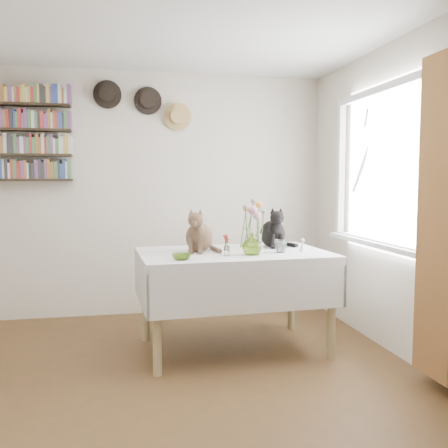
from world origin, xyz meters
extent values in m
cube|color=brown|center=(0.00, 0.00, -0.02)|extent=(4.04, 4.54, 0.04)
cube|color=beige|center=(0.00, 2.27, 1.25)|extent=(4.04, 0.04, 2.54)
cube|color=beige|center=(0.00, -2.27, 1.25)|extent=(4.04, 0.04, 2.54)
cube|color=beige|center=(2.02, 0.00, 1.25)|extent=(0.04, 4.54, 2.54)
cube|color=white|center=(1.97, 0.80, 1.50)|extent=(0.01, 1.40, 1.20)
cube|color=white|center=(1.97, 0.80, 2.13)|extent=(0.06, 1.52, 0.06)
cube|color=white|center=(1.97, 0.80, 0.87)|extent=(0.06, 1.52, 0.06)
cube|color=white|center=(1.97, 0.07, 1.50)|extent=(0.06, 0.06, 1.20)
cube|color=white|center=(1.97, 1.53, 1.50)|extent=(0.06, 0.06, 1.20)
cube|color=white|center=(1.94, 0.80, 0.87)|extent=(0.12, 1.50, 0.04)
cube|color=brown|center=(1.90, -0.12, 1.15)|extent=(0.12, 0.38, 2.10)
cube|color=white|center=(0.76, 0.95, 0.78)|extent=(1.57, 1.05, 0.07)
cylinder|color=tan|center=(0.10, 0.51, 0.37)|extent=(0.07, 0.07, 0.75)
cylinder|color=tan|center=(1.46, 0.58, 0.37)|extent=(0.07, 0.07, 0.75)
cylinder|color=tan|center=(0.06, 1.32, 0.37)|extent=(0.07, 0.07, 0.75)
cylinder|color=tan|center=(1.42, 1.40, 0.37)|extent=(0.07, 0.07, 0.75)
imported|color=#ABD04C|center=(0.86, 0.75, 0.90)|extent=(0.19, 0.19, 0.17)
imported|color=#ABD04C|center=(0.29, 0.62, 0.83)|extent=(0.15, 0.15, 0.04)
imported|color=white|center=(1.12, 0.83, 0.86)|extent=(0.14, 0.14, 0.10)
cylinder|color=white|center=(0.92, 0.74, 0.86)|extent=(0.05, 0.05, 0.09)
cylinder|color=white|center=(0.92, 0.74, 0.94)|extent=(0.02, 0.02, 0.07)
cylinder|color=white|center=(0.66, 0.75, 0.85)|extent=(0.05, 0.05, 0.07)
cone|color=white|center=(1.32, 0.87, 0.85)|extent=(0.06, 0.06, 0.08)
sphere|color=beige|center=(1.32, 0.87, 0.90)|extent=(0.03, 0.03, 0.03)
cylinder|color=#4C7233|center=(0.83, 0.76, 1.01)|extent=(0.01, 0.01, 0.30)
sphere|color=pink|center=(0.83, 0.76, 1.16)|extent=(0.07, 0.07, 0.07)
cylinder|color=#4C7233|center=(0.90, 0.73, 0.99)|extent=(0.01, 0.01, 0.26)
sphere|color=pink|center=(0.90, 0.73, 1.12)|extent=(0.06, 0.06, 0.06)
cylinder|color=#4C7233|center=(0.92, 0.78, 1.03)|extent=(0.01, 0.01, 0.34)
sphere|color=gold|center=(0.92, 0.78, 1.20)|extent=(0.06, 0.06, 0.06)
cylinder|color=#4C7233|center=(0.80, 0.79, 1.02)|extent=(0.01, 0.01, 0.31)
sphere|color=gold|center=(0.80, 0.79, 1.17)|extent=(0.05, 0.05, 0.05)
cylinder|color=#4C7233|center=(0.86, 0.80, 1.05)|extent=(0.01, 0.01, 0.37)
sphere|color=#999E93|center=(0.86, 0.80, 1.23)|extent=(0.04, 0.04, 0.04)
cylinder|color=#4C7233|center=(0.81, 0.72, 1.03)|extent=(0.01, 0.01, 0.33)
sphere|color=#999E93|center=(0.81, 0.72, 1.19)|extent=(0.04, 0.04, 0.04)
cylinder|color=#4C7233|center=(0.93, 0.71, 1.01)|extent=(0.01, 0.01, 0.29)
sphere|color=#999E93|center=(0.93, 0.71, 1.15)|extent=(0.04, 0.04, 0.04)
cube|color=#2E2316|center=(-1.10, 2.16, 1.40)|extent=(1.00, 0.16, 0.02)
cube|color=#2E2316|center=(-1.10, 2.16, 1.64)|extent=(1.00, 0.16, 0.02)
cube|color=#2E2316|center=(-1.10, 2.16, 1.88)|extent=(1.00, 0.16, 0.02)
cube|color=#2E2316|center=(-1.10, 2.16, 2.12)|extent=(1.00, 0.16, 0.02)
cylinder|color=black|center=(-0.25, 2.21, 2.25)|extent=(0.28, 0.02, 0.28)
cylinder|color=black|center=(-0.25, 2.17, 2.25)|extent=(0.16, 0.08, 0.16)
cylinder|color=black|center=(0.15, 2.21, 2.20)|extent=(0.28, 0.02, 0.28)
cylinder|color=black|center=(0.15, 2.17, 2.20)|extent=(0.16, 0.08, 0.16)
cylinder|color=tan|center=(0.45, 2.21, 2.05)|extent=(0.28, 0.02, 0.28)
cylinder|color=tan|center=(0.45, 2.17, 2.05)|extent=(0.16, 0.08, 0.16)
camera|label=1|loc=(-0.13, -2.98, 1.38)|focal=40.00mm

